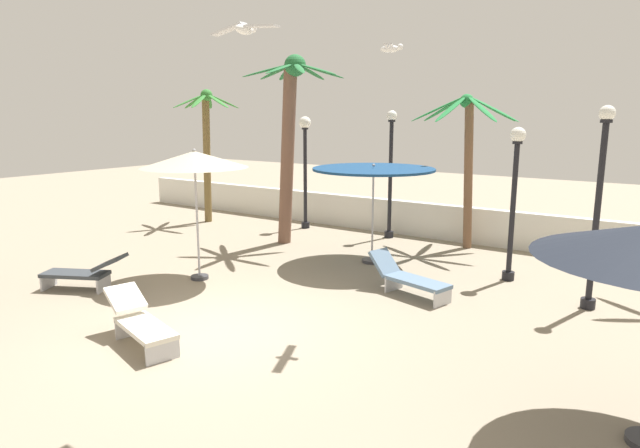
# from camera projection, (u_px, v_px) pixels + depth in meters

# --- Properties ---
(ground_plane) EXTENTS (56.00, 56.00, 0.00)m
(ground_plane) POSITION_uv_depth(u_px,v_px,m) (218.00, 330.00, 9.70)
(ground_plane) COLOR gray
(boundary_wall) EXTENTS (25.20, 0.30, 1.08)m
(boundary_wall) POSITION_uv_depth(u_px,v_px,m) (428.00, 220.00, 16.99)
(boundary_wall) COLOR silver
(boundary_wall) RESTS_ON ground_plane
(patio_umbrella_2) EXTENTS (3.09, 3.09, 2.56)m
(patio_umbrella_2) POSITION_uv_depth(u_px,v_px,m) (373.00, 173.00, 13.71)
(patio_umbrella_2) COLOR #333338
(patio_umbrella_2) RESTS_ON ground_plane
(patio_umbrella_3) EXTENTS (2.41, 2.41, 3.03)m
(patio_umbrella_3) POSITION_uv_depth(u_px,v_px,m) (194.00, 160.00, 12.18)
(patio_umbrella_3) COLOR #333338
(patio_umbrella_3) RESTS_ON ground_plane
(palm_tree_0) EXTENTS (3.03, 3.04, 4.34)m
(palm_tree_0) POSITION_uv_depth(u_px,v_px,m) (468.00, 146.00, 15.22)
(palm_tree_0) COLOR brown
(palm_tree_0) RESTS_ON ground_plane
(palm_tree_1) EXTENTS (2.98, 2.99, 5.43)m
(palm_tree_1) POSITION_uv_depth(u_px,v_px,m) (290.00, 128.00, 15.57)
(palm_tree_1) COLOR brown
(palm_tree_1) RESTS_ON ground_plane
(palm_tree_2) EXTENTS (2.40, 2.28, 4.64)m
(palm_tree_2) POSITION_uv_depth(u_px,v_px,m) (207.00, 139.00, 18.98)
(palm_tree_2) COLOR brown
(palm_tree_2) RESTS_ON ground_plane
(lamp_post_0) EXTENTS (0.31, 0.31, 3.90)m
(lamp_post_0) POSITION_uv_depth(u_px,v_px,m) (391.00, 168.00, 16.61)
(lamp_post_0) COLOR black
(lamp_post_0) RESTS_ON ground_plane
(lamp_post_1) EXTENTS (0.34, 0.34, 3.51)m
(lamp_post_1) POSITION_uv_depth(u_px,v_px,m) (514.00, 191.00, 12.25)
(lamp_post_1) COLOR black
(lamp_post_1) RESTS_ON ground_plane
(lamp_post_2) EXTENTS (0.30, 0.30, 3.95)m
(lamp_post_2) POSITION_uv_depth(u_px,v_px,m) (598.00, 202.00, 10.37)
(lamp_post_2) COLOR black
(lamp_post_2) RESTS_ON ground_plane
(lamp_post_3) EXTENTS (0.39, 0.39, 3.72)m
(lamp_post_3) POSITION_uv_depth(u_px,v_px,m) (305.00, 157.00, 18.01)
(lamp_post_3) COLOR black
(lamp_post_3) RESTS_ON ground_plane
(lounge_chair_0) EXTENTS (1.90, 1.32, 0.82)m
(lounge_chair_0) POSITION_uv_depth(u_px,v_px,m) (85.00, 272.00, 11.85)
(lounge_chair_0) COLOR #B7B7BC
(lounge_chair_0) RESTS_ON ground_plane
(lounge_chair_1) EXTENTS (1.97, 1.01, 0.84)m
(lounge_chair_1) POSITION_uv_depth(u_px,v_px,m) (408.00, 277.00, 11.53)
(lounge_chair_1) COLOR #B7B7BC
(lounge_chair_1) RESTS_ON ground_plane
(lounge_chair_2) EXTENTS (1.93, 1.04, 0.82)m
(lounge_chair_2) POSITION_uv_depth(u_px,v_px,m) (140.00, 321.00, 9.03)
(lounge_chair_2) COLOR #B7B7BC
(lounge_chair_2) RESTS_ON ground_plane
(seagull_1) EXTENTS (0.95, 0.38, 0.15)m
(seagull_1) POSITION_uv_depth(u_px,v_px,m) (245.00, 29.00, 6.52)
(seagull_1) COLOR white
(seagull_2) EXTENTS (0.52, 0.98, 0.14)m
(seagull_2) POSITION_uv_depth(u_px,v_px,m) (391.00, 48.00, 9.05)
(seagull_2) COLOR white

